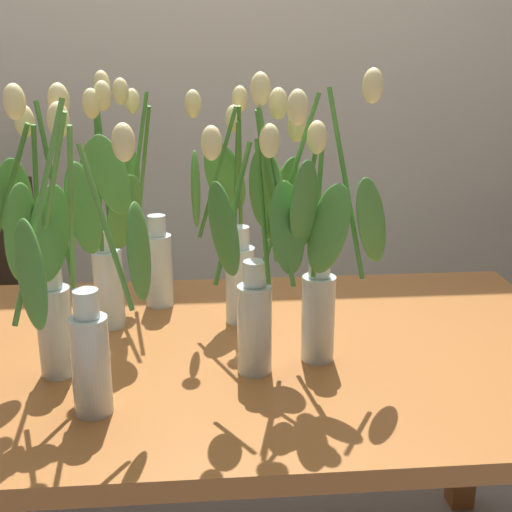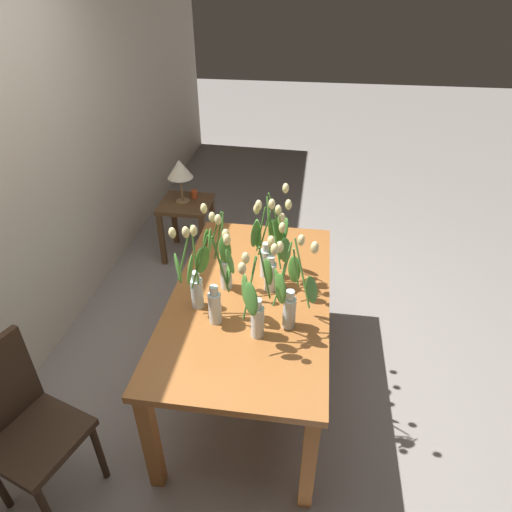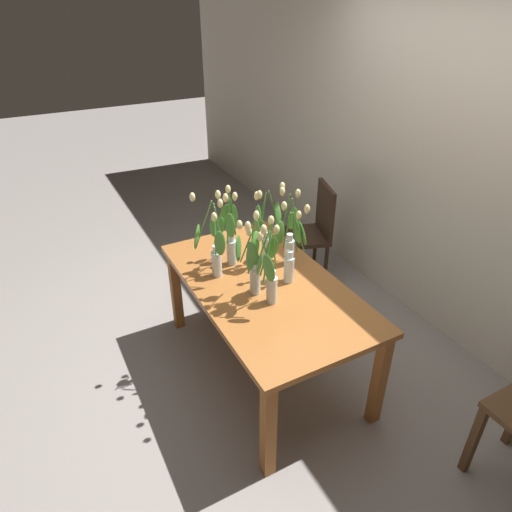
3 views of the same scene
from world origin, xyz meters
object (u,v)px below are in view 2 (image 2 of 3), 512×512
Objects in this scene: dining_table at (251,306)px; tulip_vase_1 at (215,288)px; pillar_candle at (194,194)px; tulip_vase_5 at (256,304)px; dining_chair at (21,422)px; side_table at (187,214)px; table_lamp at (180,170)px; tulip_vase_0 at (269,244)px; tulip_vase_3 at (221,259)px; tulip_vase_2 at (274,255)px; tulip_vase_4 at (290,294)px; tulip_vase_6 at (194,281)px.

tulip_vase_1 reaches higher than dining_table.
tulip_vase_5 is at bearing -156.27° from pillar_candle.
dining_chair is at bearing 174.78° from pillar_candle.
table_lamp reaches higher than side_table.
tulip_vase_0 is 0.48m from tulip_vase_1.
tulip_vase_3 is at bearing -159.17° from pillar_candle.
tulip_vase_5 is 2.01m from table_lamp.
tulip_vase_2 is 1.39× the size of table_lamp.
tulip_vase_0 is at bearing 17.92° from tulip_vase_2.
side_table is 1.38× the size of table_lamp.
tulip_vase_4 is 7.81× the size of pillar_candle.
dining_table is 2.89× the size of tulip_vase_6.
tulip_vase_2 is 1.76m from pillar_candle.
tulip_vase_0 is at bearing -148.65° from pillar_candle.
tulip_vase_6 reaches higher than dining_chair.
tulip_vase_6 is at bearing -45.98° from dining_chair.
tulip_vase_1 reaches higher than tulip_vase_3.
side_table is (1.80, 0.89, -0.52)m from tulip_vase_5.
tulip_vase_0 is at bearing -0.36° from tulip_vase_5.
pillar_candle is (0.10, -0.06, 0.16)m from side_table.
tulip_vase_1 is 0.16m from tulip_vase_6.
tulip_vase_2 is at bearing -81.56° from tulip_vase_3.
side_table is (1.38, 0.93, -0.54)m from tulip_vase_2.
tulip_vase_2 is 0.35m from tulip_vase_4.
dining_table is 2.73× the size of tulip_vase_4.
dining_table is at bearing 13.44° from tulip_vase_5.
tulip_vase_3 is (-0.04, 0.29, -0.02)m from tulip_vase_2.
tulip_vase_5 is 2.07m from side_table.
tulip_vase_2 is at bearing 20.13° from tulip_vase_4.
dining_chair is (-0.59, 0.83, -0.43)m from tulip_vase_1.
dining_table is at bearing -49.13° from dining_chair.
tulip_vase_3 is 1.25m from dining_chair.
side_table is (1.28, 0.90, -0.54)m from tulip_vase_0.
side_table is at bearing -73.09° from table_lamp.
side_table is (2.30, -0.16, -0.09)m from dining_chair.
tulip_vase_6 is 7.37× the size of pillar_candle.
tulip_vase_5 reaches higher than tulip_vase_3.
tulip_vase_3 reaches higher than table_lamp.
tulip_vase_0 reaches higher than dining_table.
tulip_vase_6 reaches higher than table_lamp.
tulip_vase_3 is at bearing 55.53° from tulip_vase_4.
tulip_vase_5 is 1.02× the size of side_table.
tulip_vase_0 reaches higher than table_lamp.
tulip_vase_4 is (-0.25, -0.24, 0.32)m from dining_table.
pillar_candle is at bearing 18.69° from tulip_vase_1.
tulip_vase_0 is 7.81× the size of pillar_candle.
tulip_vase_3 is 0.22m from tulip_vase_6.
dining_table is 0.42m from tulip_vase_1.
side_table is at bearing 35.10° from tulip_vase_0.
tulip_vase_2 is 0.98× the size of tulip_vase_5.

